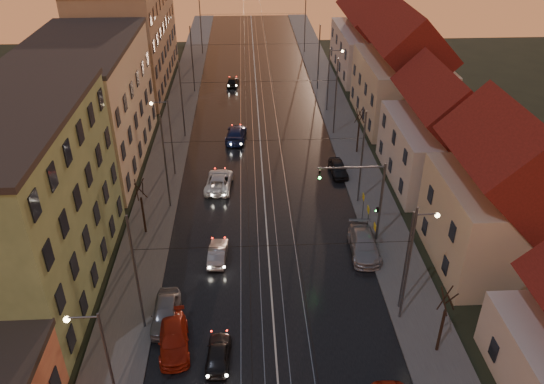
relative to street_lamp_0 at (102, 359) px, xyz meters
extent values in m
cube|color=black|center=(9.10, 38.00, -4.87)|extent=(16.00, 120.00, 0.04)
cube|color=#4C4C4C|center=(-0.90, 38.00, -4.81)|extent=(4.00, 120.00, 0.15)
cube|color=#4C4C4C|center=(19.10, 38.00, -4.81)|extent=(4.00, 120.00, 0.15)
cube|color=gray|center=(6.90, 38.00, -4.83)|extent=(0.06, 120.00, 0.03)
cube|color=gray|center=(8.33, 38.00, -4.83)|extent=(0.06, 120.00, 0.03)
cube|color=gray|center=(9.87, 38.00, -4.83)|extent=(0.06, 120.00, 0.03)
cube|color=gray|center=(11.30, 38.00, -4.83)|extent=(0.06, 120.00, 0.03)
cube|color=#668454|center=(-8.40, 12.00, 1.61)|extent=(10.00, 18.00, 13.00)
cube|color=beige|center=(-8.40, 32.00, 1.11)|extent=(10.00, 20.00, 12.00)
cube|color=#998063|center=(-8.40, 56.00, 2.11)|extent=(10.00, 24.00, 14.00)
cube|color=beige|center=(26.10, 13.00, -1.39)|extent=(8.50, 10.00, 7.00)
pyramid|color=#511612|center=(26.10, 13.00, 4.01)|extent=(8.67, 10.20, 3.80)
cube|color=beige|center=(26.10, 26.00, -1.89)|extent=(9.00, 12.00, 6.00)
pyramid|color=#511612|center=(26.10, 26.00, 2.71)|extent=(9.18, 12.24, 3.20)
cube|color=beige|center=(26.10, 41.00, -1.14)|extent=(9.00, 14.00, 7.50)
pyramid|color=#511612|center=(26.10, 41.00, 4.61)|extent=(9.18, 14.28, 4.00)
cube|color=beige|center=(26.10, 59.00, -1.64)|extent=(9.00, 16.00, 6.50)
pyramid|color=#511612|center=(26.10, 59.00, 3.36)|extent=(9.18, 16.32, 3.50)
cylinder|color=#595B60|center=(0.50, 7.00, -0.39)|extent=(0.16, 0.16, 9.00)
cylinder|color=#595B60|center=(17.70, 7.00, -0.39)|extent=(0.16, 0.16, 9.00)
cylinder|color=#595B60|center=(0.50, 22.00, -0.39)|extent=(0.16, 0.16, 9.00)
cylinder|color=#595B60|center=(17.70, 22.00, -0.39)|extent=(0.16, 0.16, 9.00)
cylinder|color=#595B60|center=(0.50, 37.00, -0.39)|extent=(0.16, 0.16, 9.00)
cylinder|color=#595B60|center=(17.70, 37.00, -0.39)|extent=(0.16, 0.16, 9.00)
cylinder|color=#595B60|center=(0.50, 52.00, -0.39)|extent=(0.16, 0.16, 9.00)
cylinder|color=#595B60|center=(17.70, 52.00, -0.39)|extent=(0.16, 0.16, 9.00)
cylinder|color=#595B60|center=(0.50, 70.00, -0.39)|extent=(0.16, 0.16, 9.00)
cylinder|color=#595B60|center=(17.70, 70.00, -0.39)|extent=(0.16, 0.16, 9.00)
cylinder|color=#595B60|center=(0.30, 0.00, -0.89)|extent=(0.14, 0.14, 8.00)
cylinder|color=#595B60|center=(-0.50, 0.00, 2.91)|extent=(1.60, 0.10, 0.10)
sphere|color=#FFD88C|center=(-1.22, 0.00, 2.81)|extent=(0.32, 0.32, 0.32)
cylinder|color=#595B60|center=(17.90, 8.00, -0.89)|extent=(0.14, 0.14, 8.00)
cylinder|color=#595B60|center=(18.70, 8.00, 2.91)|extent=(1.60, 0.10, 0.10)
sphere|color=#FFD88C|center=(19.42, 8.00, 2.81)|extent=(0.32, 0.32, 0.32)
cylinder|color=#595B60|center=(0.30, 28.00, -0.89)|extent=(0.14, 0.14, 8.00)
cylinder|color=#595B60|center=(-0.50, 28.00, 2.91)|extent=(1.60, 0.10, 0.10)
sphere|color=#FFD88C|center=(-1.22, 28.00, 2.81)|extent=(0.32, 0.32, 0.32)
cylinder|color=#595B60|center=(17.90, 44.00, -0.89)|extent=(0.14, 0.14, 8.00)
cylinder|color=#595B60|center=(18.70, 44.00, 2.91)|extent=(1.60, 0.10, 0.10)
sphere|color=#FFD88C|center=(19.42, 44.00, 2.81)|extent=(0.32, 0.32, 0.32)
cylinder|color=#595B60|center=(18.10, 16.00, -1.29)|extent=(0.20, 0.20, 7.20)
cylinder|color=#595B60|center=(15.50, 16.00, 2.01)|extent=(5.20, 0.14, 0.14)
imported|color=black|center=(13.10, 16.00, 1.41)|extent=(0.15, 0.18, 0.90)
sphere|color=#19FF3F|center=(13.10, 15.88, 1.26)|extent=(0.20, 0.20, 0.20)
cylinder|color=black|center=(-1.10, 18.00, -3.14)|extent=(0.18, 0.18, 3.50)
cylinder|color=black|center=(-0.86, 18.09, -0.59)|extent=(0.37, 0.92, 1.61)
cylinder|color=black|center=(-1.18, 18.23, -0.59)|extent=(0.91, 0.40, 1.61)
cylinder|color=black|center=(-1.33, 17.91, -0.59)|extent=(0.37, 0.92, 1.61)
cylinder|color=black|center=(-0.97, 17.78, -0.59)|extent=(0.84, 0.54, 1.62)
cylinder|color=black|center=(19.30, 4.00, -3.14)|extent=(0.18, 0.18, 3.50)
cylinder|color=black|center=(19.54, 4.09, -0.59)|extent=(0.37, 0.92, 1.61)
cylinder|color=black|center=(19.22, 4.23, -0.59)|extent=(0.91, 0.40, 1.61)
cylinder|color=black|center=(19.07, 3.91, -0.59)|extent=(0.37, 0.92, 1.61)
cylinder|color=black|center=(19.43, 3.78, -0.59)|extent=(0.84, 0.54, 1.62)
cylinder|color=black|center=(19.50, 32.00, -3.14)|extent=(0.18, 0.18, 3.50)
cylinder|color=black|center=(19.74, 32.09, -0.59)|extent=(0.37, 0.92, 1.61)
cylinder|color=black|center=(19.42, 32.23, -0.59)|extent=(0.91, 0.40, 1.61)
cylinder|color=black|center=(19.27, 31.91, -0.59)|extent=(0.37, 0.92, 1.61)
cylinder|color=black|center=(19.63, 31.78, -0.59)|extent=(0.84, 0.54, 1.62)
imported|color=black|center=(5.52, 3.95, -4.27)|extent=(1.66, 3.70, 1.23)
imported|color=gray|center=(5.11, 14.13, -4.26)|extent=(1.55, 3.85, 1.24)
imported|color=silver|center=(4.83, 25.31, -4.17)|extent=(2.82, 5.33, 1.43)
imported|color=navy|center=(6.39, 36.00, -4.13)|extent=(2.65, 5.39, 1.51)
imported|color=black|center=(5.77, 54.11, -4.26)|extent=(1.88, 3.80, 1.24)
imported|color=#A42310|center=(2.65, 5.24, -4.21)|extent=(2.48, 4.86, 1.35)
imported|color=gray|center=(1.89, 7.58, -4.13)|extent=(1.83, 4.47, 1.52)
imported|color=#9A9A9F|center=(16.70, 14.43, -4.11)|extent=(2.40, 5.41, 1.54)
imported|color=black|center=(16.70, 27.36, -4.22)|extent=(1.77, 3.99, 1.34)
camera|label=1|loc=(7.67, -19.09, 21.11)|focal=35.00mm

